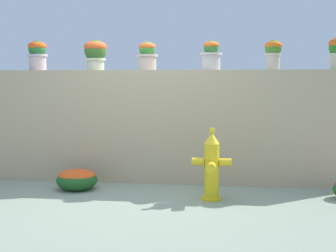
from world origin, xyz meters
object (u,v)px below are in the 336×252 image
potted_plant_1 (37,53)px  potted_plant_2 (95,52)px  fire_hydrant (212,167)px  potted_plant_3 (147,55)px  flower_bush_left (77,179)px  potted_plant_5 (273,51)px  potted_plant_4 (211,54)px

potted_plant_1 → potted_plant_2: 0.85m
potted_plant_2 → fire_hydrant: potted_plant_2 is taller
potted_plant_2 → potted_plant_3: 0.73m
potted_plant_2 → flower_bush_left: bearing=-99.7°
potted_plant_3 → potted_plant_5: size_ratio=1.00×
potted_plant_4 → fire_hydrant: size_ratio=0.46×
potted_plant_1 → flower_bush_left: bearing=-39.4°
fire_hydrant → potted_plant_4: bearing=92.7°
potted_plant_3 → potted_plant_5: potted_plant_5 is taller
fire_hydrant → flower_bush_left: size_ratio=1.61×
potted_plant_5 → fire_hydrant: bearing=-129.8°
potted_plant_4 → potted_plant_1: bearing=179.8°
potted_plant_3 → flower_bush_left: potted_plant_3 is taller
potted_plant_5 → potted_plant_1: bearing=-179.5°
potted_plant_2 → potted_plant_4: size_ratio=1.06×
potted_plant_1 → potted_plant_4: 2.46m
potted_plant_3 → fire_hydrant: bearing=-45.5°
potted_plant_3 → flower_bush_left: bearing=-142.3°
potted_plant_2 → flower_bush_left: (-0.10, -0.60, -1.66)m
potted_plant_3 → potted_plant_4: potted_plant_4 is taller
potted_plant_5 → flower_bush_left: 3.10m
potted_plant_4 → potted_plant_5: size_ratio=1.00×
fire_hydrant → potted_plant_2: bearing=151.5°
fire_hydrant → flower_bush_left: 1.80m
potted_plant_2 → fire_hydrant: bearing=-28.5°
potted_plant_5 → flower_bush_left: size_ratio=0.74×
potted_plant_5 → flower_bush_left: bearing=-165.8°
potted_plant_3 → potted_plant_4: bearing=-2.2°
potted_plant_2 → fire_hydrant: (1.65, -0.90, -1.41)m
potted_plant_2 → fire_hydrant: size_ratio=0.49×
potted_plant_3 → potted_plant_5: (1.71, 0.00, 0.03)m
flower_bush_left → potted_plant_1: bearing=140.6°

